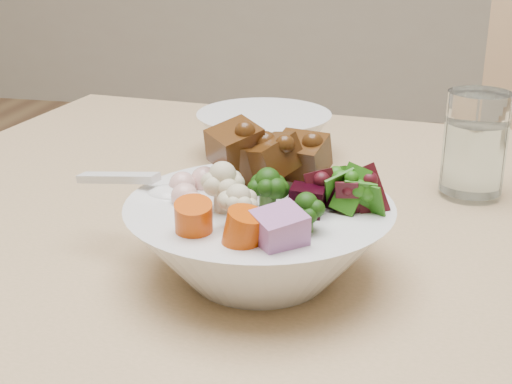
% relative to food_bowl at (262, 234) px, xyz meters
% --- Properties ---
extents(food_bowl, '(0.22, 0.22, 0.12)m').
position_rel_food_bowl_xyz_m(food_bowl, '(0.00, 0.00, 0.00)').
color(food_bowl, silver).
rests_on(food_bowl, dining_table).
extents(soup_spoon, '(0.12, 0.05, 0.02)m').
position_rel_food_bowl_xyz_m(soup_spoon, '(-0.09, 0.01, 0.03)').
color(soup_spoon, silver).
rests_on(soup_spoon, food_bowl).
extents(water_glass, '(0.07, 0.07, 0.11)m').
position_rel_food_bowl_xyz_m(water_glass, '(0.18, 0.23, 0.01)').
color(water_glass, white).
rests_on(water_glass, dining_table).
extents(side_bowl, '(0.17, 0.17, 0.06)m').
position_rel_food_bowl_xyz_m(side_bowl, '(-0.07, 0.32, -0.01)').
color(side_bowl, silver).
rests_on(side_bowl, dining_table).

